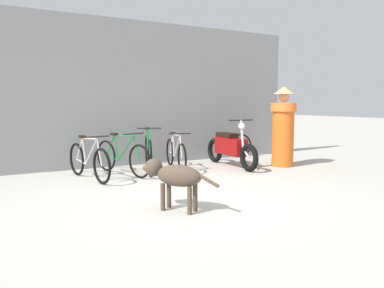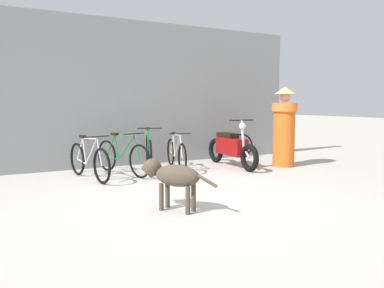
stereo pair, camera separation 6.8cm
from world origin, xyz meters
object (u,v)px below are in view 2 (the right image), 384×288
Objects in this scene: bicycle_2 at (149,153)px; motorcycle at (231,148)px; bicycle_1 at (122,157)px; spare_tire_right at (242,146)px; bicycle_0 at (89,161)px; person_in_robes at (284,126)px; stray_dog at (172,176)px; bicycle_3 at (176,154)px.

motorcycle is at bearing 99.57° from bicycle_2.
bicycle_1 reaches higher than spare_tire_right.
bicycle_2 reaches higher than bicycle_0.
person_in_robes is (3.42, -0.72, 0.53)m from bicycle_1.
stray_dog is 1.56× the size of spare_tire_right.
motorcycle reaches higher than bicycle_1.
bicycle_2 is at bearing -49.77° from stray_dog.
person_in_robes reaches higher than bicycle_1.
bicycle_1 is 2.69m from stray_dog.
spare_tire_right is (1.02, 1.06, -0.11)m from motorcycle.
bicycle_3 is at bearing -60.99° from stray_dog.
stray_dog is at bearing -14.51° from bicycle_3.
bicycle_2 is 3.00m from person_in_robes.
motorcycle is 1.11× the size of person_in_robes.
person_in_robes is at bearing -88.93° from spare_tire_right.
bicycle_2 is 0.97× the size of person_in_robes.
person_in_robes reaches higher than motorcycle.
motorcycle is at bearing -80.90° from stray_dog.
bicycle_0 is 0.71m from bicycle_1.
motorcycle reaches higher than spare_tire_right.
bicycle_3 is 0.84× the size of motorcycle.
bicycle_2 is at bearing -97.17° from motorcycle.
person_in_robes is (1.05, -0.47, 0.47)m from motorcycle.
bicycle_3 is (1.85, 0.22, -0.01)m from bicycle_0.
bicycle_1 is 0.56m from bicycle_2.
bicycle_1 reaches higher than bicycle_0.
bicycle_0 is at bearing -23.14° from stray_dog.
bicycle_0 is 0.98× the size of bicycle_2.
stray_dog is at bearing 3.14° from bicycle_2.
bicycle_3 reaches higher than stray_dog.
motorcycle is at bearing 77.16° from bicycle_0.
motorcycle is at bearing 65.80° from bicycle_1.
person_in_robes is (2.25, -0.76, 0.55)m from bicycle_3.
bicycle_1 is 3.48m from spare_tire_right.
bicycle_1 is 0.85× the size of motorcycle.
stray_dog reaches higher than spare_tire_right.
bicycle_1 is at bearing -94.60° from motorcycle.
spare_tire_right is (-0.03, 1.53, -0.57)m from person_in_robes.
bicycle_0 reaches higher than spare_tire_right.
spare_tire_right is (3.39, 0.81, -0.04)m from bicycle_1.
person_in_robes reaches higher than bicycle_2.
stray_dog is 4.99m from spare_tire_right.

